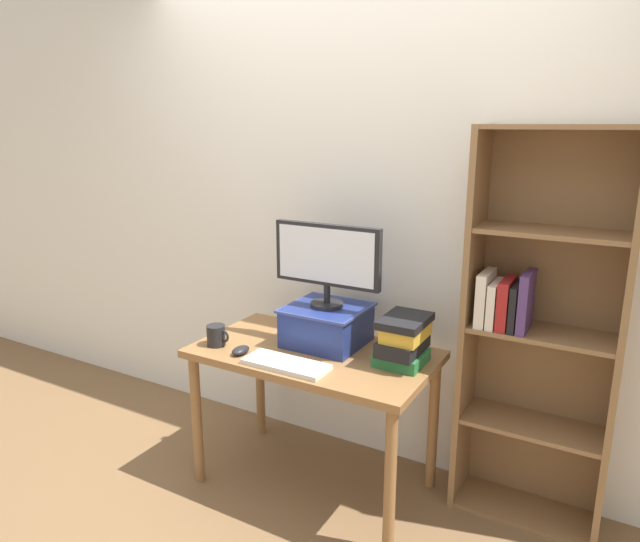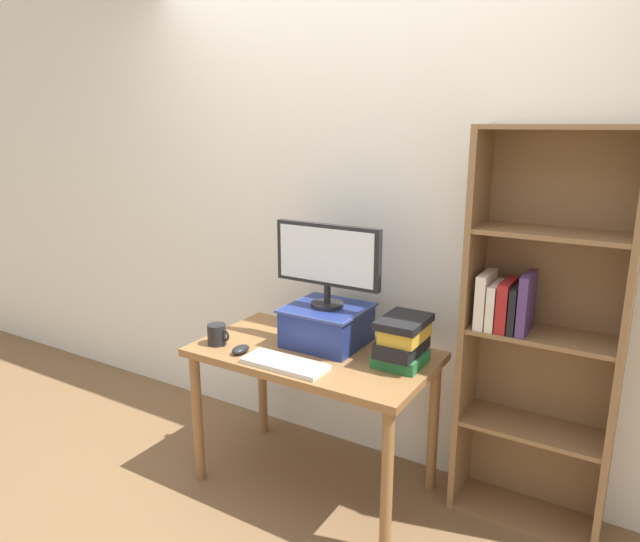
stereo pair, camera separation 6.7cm
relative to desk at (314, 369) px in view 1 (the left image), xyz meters
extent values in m
plane|color=brown|center=(0.00, 0.00, -0.62)|extent=(12.00, 12.00, 0.00)
cube|color=silver|center=(0.00, 0.47, 0.68)|extent=(7.00, 0.08, 2.60)
cube|color=olive|center=(0.00, 0.00, 0.07)|extent=(1.13, 0.63, 0.04)
cylinder|color=olive|center=(-0.51, -0.27, -0.28)|extent=(0.05, 0.05, 0.67)
cylinder|color=olive|center=(0.51, -0.27, -0.28)|extent=(0.05, 0.05, 0.67)
cylinder|color=olive|center=(-0.51, 0.27, -0.28)|extent=(0.05, 0.05, 0.67)
cylinder|color=olive|center=(0.51, 0.27, -0.28)|extent=(0.05, 0.05, 0.67)
cube|color=olive|center=(0.65, 0.29, 0.26)|extent=(0.03, 0.28, 1.75)
cube|color=olive|center=(1.26, 0.29, 0.26)|extent=(0.03, 0.28, 1.75)
cube|color=olive|center=(0.96, 0.42, 0.26)|extent=(0.64, 0.01, 1.75)
cube|color=olive|center=(0.96, 0.29, -0.61)|extent=(0.58, 0.27, 0.02)
cube|color=olive|center=(0.96, 0.29, -0.17)|extent=(0.58, 0.27, 0.02)
cube|color=olive|center=(0.96, 0.29, 0.27)|extent=(0.58, 0.27, 0.02)
cube|color=olive|center=(0.96, 0.29, 0.70)|extent=(0.58, 0.27, 0.02)
cube|color=olive|center=(0.96, 0.29, 1.12)|extent=(0.58, 0.27, 0.02)
cube|color=silver|center=(0.72, 0.26, 0.39)|extent=(0.04, 0.20, 0.24)
cube|color=silver|center=(0.76, 0.26, 0.37)|extent=(0.03, 0.20, 0.20)
cube|color=maroon|center=(0.81, 0.26, 0.38)|extent=(0.04, 0.20, 0.21)
cube|color=black|center=(0.85, 0.26, 0.38)|extent=(0.03, 0.20, 0.20)
cube|color=#4C336B|center=(0.89, 0.26, 0.40)|extent=(0.04, 0.20, 0.26)
cube|color=navy|center=(0.01, 0.11, 0.19)|extent=(0.35, 0.34, 0.19)
cube|color=#334284|center=(0.01, 0.11, 0.27)|extent=(0.37, 0.36, 0.01)
cylinder|color=black|center=(0.01, 0.11, 0.29)|extent=(0.16, 0.16, 0.02)
cylinder|color=black|center=(0.01, 0.11, 0.35)|extent=(0.03, 0.03, 0.09)
cube|color=black|center=(0.01, 0.11, 0.54)|extent=(0.55, 0.04, 0.29)
cube|color=silver|center=(0.01, 0.09, 0.54)|extent=(0.50, 0.00, 0.26)
cube|color=silver|center=(-0.01, -0.22, 0.10)|extent=(0.39, 0.15, 0.02)
cube|color=white|center=(-0.01, -0.22, 0.12)|extent=(0.37, 0.13, 0.00)
ellipsoid|color=black|center=(-0.28, -0.20, 0.11)|extent=(0.06, 0.10, 0.04)
cube|color=#236B38|center=(0.41, 0.06, 0.12)|extent=(0.20, 0.21, 0.06)
cube|color=black|center=(0.42, 0.07, 0.18)|extent=(0.17, 0.27, 0.07)
cube|color=gold|center=(0.43, 0.07, 0.25)|extent=(0.16, 0.24, 0.06)
cube|color=black|center=(0.42, 0.07, 0.29)|extent=(0.19, 0.26, 0.03)
cylinder|color=black|center=(-0.44, -0.18, 0.14)|extent=(0.09, 0.09, 0.10)
torus|color=black|center=(-0.40, -0.18, 0.15)|extent=(0.06, 0.01, 0.06)
camera|label=1|loc=(1.27, -2.17, 1.13)|focal=32.00mm
camera|label=2|loc=(1.33, -2.13, 1.13)|focal=32.00mm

